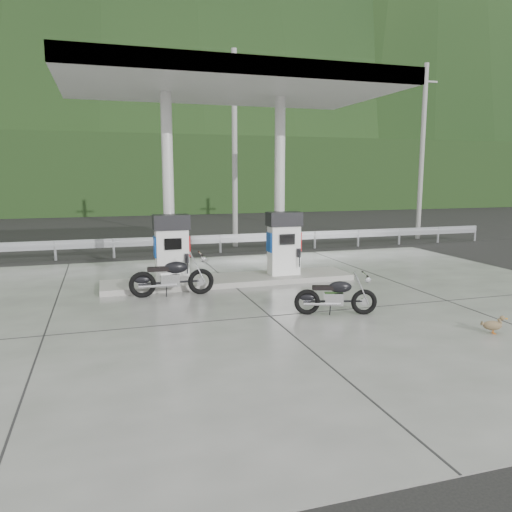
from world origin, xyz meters
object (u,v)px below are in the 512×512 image
object	(u,v)px
motorcycle_left	(336,296)
duck	(492,326)
gas_pump_left	(172,248)
motorcycle_right	(172,277)
gas_pump_right	(284,243)

from	to	relation	value
motorcycle_left	duck	size ratio (longest dim) A/B	3.92
gas_pump_left	motorcycle_left	xyz separation A→B (m)	(3.00, -3.78, -0.65)
gas_pump_left	motorcycle_left	bearing A→B (deg)	-51.52
motorcycle_right	gas_pump_right	bearing A→B (deg)	19.28
gas_pump_right	motorcycle_left	world-z (taller)	gas_pump_right
gas_pump_left	gas_pump_right	distance (m)	3.20
gas_pump_left	duck	size ratio (longest dim) A/B	4.22
gas_pump_left	motorcycle_left	size ratio (longest dim) A/B	1.08
motorcycle_left	motorcycle_right	xyz separation A→B (m)	(-3.15, 2.74, 0.07)
motorcycle_right	duck	distance (m)	7.27
gas_pump_left	duck	world-z (taller)	gas_pump_left
motorcycle_right	duck	world-z (taller)	motorcycle_right
gas_pump_left	motorcycle_right	distance (m)	1.20
gas_pump_right	duck	size ratio (longest dim) A/B	4.22
gas_pump_left	gas_pump_right	size ratio (longest dim) A/B	1.00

